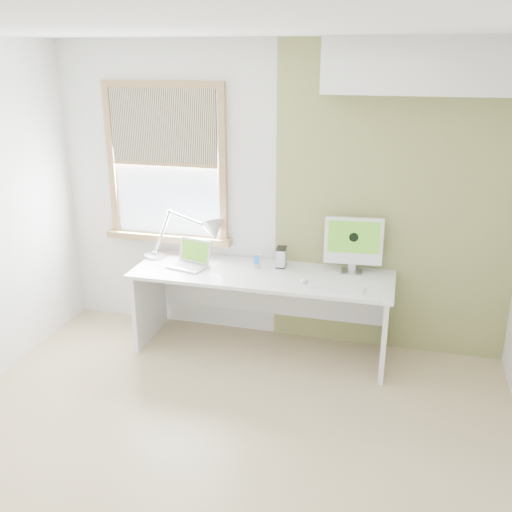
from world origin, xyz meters
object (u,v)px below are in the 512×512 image
(external_drive, at_px, (281,257))
(imac, at_px, (353,242))
(desk_lamp, at_px, (202,234))
(laptop, at_px, (191,260))
(desk, at_px, (263,291))

(external_drive, bearing_deg, imac, 2.31)
(desk_lamp, bearing_deg, external_drive, -1.64)
(external_drive, bearing_deg, desk_lamp, 178.36)
(laptop, distance_m, external_drive, 0.78)
(desk_lamp, height_order, imac, imac)
(desk_lamp, relative_size, laptop, 2.17)
(desk_lamp, xyz_separation_m, laptop, (-0.04, -0.20, -0.18))
(imac, bearing_deg, laptop, -171.33)
(desk, height_order, laptop, laptop)
(laptop, distance_m, imac, 1.40)
(imac, bearing_deg, desk, -167.71)
(desk, relative_size, laptop, 5.89)
(laptop, xyz_separation_m, external_drive, (0.76, 0.18, 0.03))
(desk_lamp, xyz_separation_m, imac, (1.33, 0.00, 0.03))
(laptop, bearing_deg, imac, 8.67)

